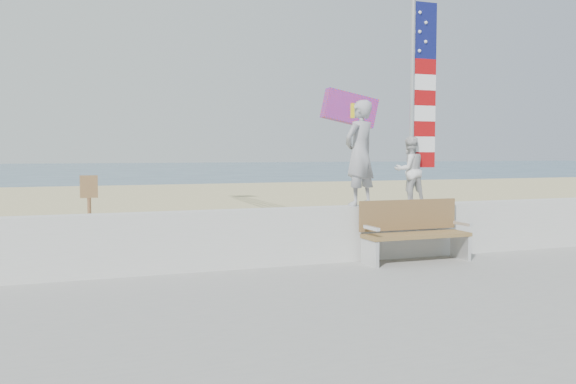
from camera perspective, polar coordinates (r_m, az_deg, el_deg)
name	(u,v)px	position (r m, az deg, el deg)	size (l,w,h in m)	color
ground	(322,306)	(7.92, 3.19, -10.63)	(220.00, 220.00, 0.00)	#335066
sand	(188,225)	(16.44, -9.35, -3.04)	(90.00, 40.00, 0.08)	tan
seawall	(272,237)	(9.63, -1.53, -4.23)	(30.00, 0.35, 0.90)	silver
adult	(360,153)	(10.14, 6.73, 3.63)	(0.64, 0.42, 1.74)	#95959A
child	(409,170)	(10.60, 11.29, 2.00)	(0.56, 0.44, 1.15)	silver
bench	(414,230)	(10.19, 11.67, -3.54)	(1.80, 0.57, 1.00)	olive
flag	(419,92)	(10.73, 12.13, 9.15)	(0.50, 0.08, 3.50)	silver
parafoil_kite	(351,109)	(11.57, 5.88, 7.74)	(1.11, 0.39, 0.74)	#F7351B
sign	(89,207)	(11.90, -18.10, -1.37)	(0.32, 0.07, 1.46)	brown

